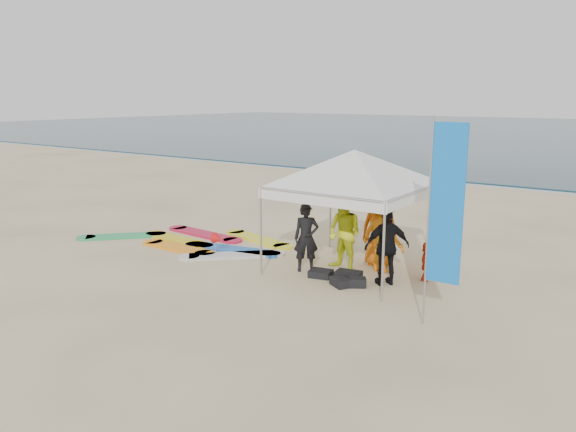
# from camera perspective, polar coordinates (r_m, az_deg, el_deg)

# --- Properties ---
(ground) EXTENTS (120.00, 120.00, 0.00)m
(ground) POSITION_cam_1_polar(r_m,az_deg,el_deg) (12.14, -8.66, -7.44)
(ground) COLOR beige
(ground) RESTS_ON ground
(shoreline_foam) EXTENTS (160.00, 1.20, 0.01)m
(shoreline_foam) POSITION_cam_1_polar(r_m,az_deg,el_deg) (27.86, 18.28, 3.18)
(shoreline_foam) COLOR silver
(shoreline_foam) RESTS_ON ground
(person_black_a) EXTENTS (0.69, 0.66, 1.60)m
(person_black_a) POSITION_cam_1_polar(r_m,az_deg,el_deg) (13.07, 1.87, -2.23)
(person_black_a) COLOR black
(person_black_a) RESTS_ON ground
(person_yellow) EXTENTS (0.98, 0.83, 1.79)m
(person_yellow) POSITION_cam_1_polar(r_m,az_deg,el_deg) (13.19, 5.75, -1.73)
(person_yellow) COLOR yellow
(person_yellow) RESTS_ON ground
(person_orange_a) EXTENTS (1.26, 0.89, 1.76)m
(person_orange_a) POSITION_cam_1_polar(r_m,az_deg,el_deg) (13.19, 9.61, -1.89)
(person_orange_a) COLOR orange
(person_orange_a) RESTS_ON ground
(person_black_b) EXTENTS (1.00, 1.00, 1.71)m
(person_black_b) POSITION_cam_1_polar(r_m,az_deg,el_deg) (12.29, 10.03, -3.08)
(person_black_b) COLOR black
(person_black_b) RESTS_ON ground
(person_orange_b) EXTENTS (0.99, 0.76, 1.80)m
(person_orange_b) POSITION_cam_1_polar(r_m,az_deg,el_deg) (13.63, 9.28, -1.35)
(person_orange_b) COLOR #D36312
(person_orange_b) RESTS_ON ground
(person_seated) EXTENTS (0.28, 0.82, 0.88)m
(person_seated) POSITION_cam_1_polar(r_m,az_deg,el_deg) (12.88, 13.96, -4.46)
(person_seated) COLOR red
(person_seated) RESTS_ON ground
(canopy_tent) EXTENTS (4.31, 4.31, 3.25)m
(canopy_tent) POSITION_cam_1_polar(r_m,az_deg,el_deg) (12.86, 6.78, 6.67)
(canopy_tent) COLOR #A5A5A8
(canopy_tent) RESTS_ON ground
(feather_flag) EXTENTS (0.62, 0.04, 3.72)m
(feather_flag) POSITION_cam_1_polar(r_m,az_deg,el_deg) (9.88, 15.64, 0.91)
(feather_flag) COLOR #A5A5A8
(feather_flag) RESTS_ON ground
(marker_pennant) EXTENTS (0.28, 0.28, 0.64)m
(marker_pennant) POSITION_cam_1_polar(r_m,az_deg,el_deg) (14.32, -7.10, -2.30)
(marker_pennant) COLOR #A5A5A8
(marker_pennant) RESTS_ON ground
(gear_pile) EXTENTS (1.51, 0.90, 0.22)m
(gear_pile) POSITION_cam_1_polar(r_m,az_deg,el_deg) (12.54, 5.37, -6.24)
(gear_pile) COLOR black
(gear_pile) RESTS_ON ground
(surfboard_spread) EXTENTS (5.79, 3.45, 0.07)m
(surfboard_spread) POSITION_cam_1_polar(r_m,az_deg,el_deg) (15.79, -8.78, -2.71)
(surfboard_spread) COLOR yellow
(surfboard_spread) RESTS_ON ground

